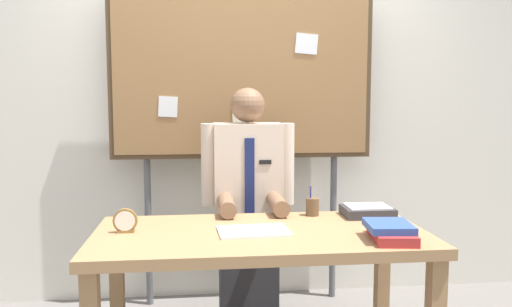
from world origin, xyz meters
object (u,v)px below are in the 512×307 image
at_px(bulletin_board, 243,80).
at_px(pen_holder, 312,207).
at_px(desk, 260,250).
at_px(book_stack, 391,231).
at_px(paper_tray, 367,211).
at_px(desk_clock, 125,222).
at_px(person, 248,217).
at_px(open_notebook, 253,231).

height_order(bulletin_board, pen_holder, bulletin_board).
xyz_separation_m(desk, book_stack, (0.56, -0.21, 0.13)).
bearing_deg(paper_tray, desk_clock, -170.71).
relative_size(bulletin_board, paper_tray, 7.89).
distance_m(person, pen_holder, 0.48).
bearing_deg(desk_clock, person, 42.73).
distance_m(open_notebook, paper_tray, 0.69).
distance_m(pen_holder, paper_tray, 0.29).
bearing_deg(bulletin_board, pen_holder, -65.55).
bearing_deg(desk, open_notebook, -150.89).
bearing_deg(paper_tray, open_notebook, -157.46).
relative_size(bulletin_board, open_notebook, 6.25).
relative_size(bulletin_board, pen_holder, 12.82).
xyz_separation_m(person, book_stack, (0.56, -0.84, 0.12)).
height_order(desk_clock, pen_holder, pen_holder).
distance_m(desk_clock, paper_tray, 1.25).
relative_size(desk, open_notebook, 4.78).
xyz_separation_m(person, desk_clock, (-0.63, -0.58, 0.13)).
bearing_deg(pen_holder, bulletin_board, 114.45).
height_order(pen_holder, paper_tray, pen_holder).
distance_m(desk, pen_holder, 0.46).
height_order(book_stack, pen_holder, pen_holder).
bearing_deg(desk, desk_clock, 176.07).
relative_size(book_stack, paper_tray, 1.20).
bearing_deg(paper_tray, person, 147.72).
height_order(desk, paper_tray, paper_tray).
bearing_deg(open_notebook, desk, 29.11).
relative_size(open_notebook, desk_clock, 2.89).
bearing_deg(bulletin_board, open_notebook, -92.04).
relative_size(desk, bulletin_board, 0.77).
bearing_deg(desk_clock, desk, -3.93).
xyz_separation_m(desk, person, (0.00, 0.63, 0.02)).
distance_m(person, paper_tray, 0.72).
height_order(person, bulletin_board, bulletin_board).
height_order(person, paper_tray, person).
bearing_deg(person, bulletin_board, 90.00).
bearing_deg(book_stack, person, 123.78).
bearing_deg(paper_tray, pen_holder, 170.30).
xyz_separation_m(book_stack, open_notebook, (-0.60, 0.19, -0.03)).
bearing_deg(open_notebook, person, 86.83).
height_order(open_notebook, paper_tray, paper_tray).
relative_size(book_stack, open_notebook, 0.95).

